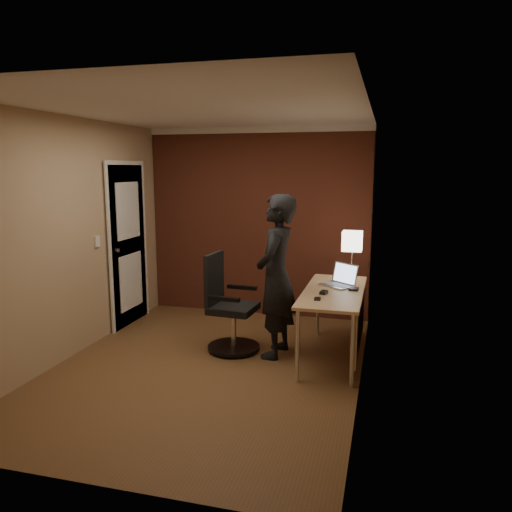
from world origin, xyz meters
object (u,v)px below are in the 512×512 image
object	(u,v)px
desk_lamp	(352,242)
office_chair	(228,309)
desk	(341,303)
phone	(317,299)
laptop	(341,280)
mouse	(324,292)
wallet	(354,289)
person	(276,276)

from	to	relation	value
desk_lamp	office_chair	distance (m)	1.60
desk	phone	xyz separation A→B (m)	(-0.19, -0.40, 0.13)
desk_lamp	phone	size ratio (longest dim) A/B	4.65
laptop	office_chair	xyz separation A→B (m)	(-1.18, -0.30, -0.33)
laptop	office_chair	bearing A→B (deg)	-165.90
mouse	wallet	distance (m)	0.37
mouse	person	world-z (taller)	person
office_chair	person	size ratio (longest dim) A/B	0.61
wallet	office_chair	xyz separation A→B (m)	(-1.33, -0.12, -0.28)
laptop	desk_lamp	bearing A→B (deg)	79.55
mouse	person	xyz separation A→B (m)	(-0.51, 0.11, 0.11)
desk	desk_lamp	size ratio (longest dim) A/B	2.80
wallet	person	size ratio (longest dim) A/B	0.06
mouse	wallet	size ratio (longest dim) A/B	0.91
laptop	phone	xyz separation A→B (m)	(-0.16, -0.64, -0.06)
desk_lamp	person	world-z (taller)	person
desk_lamp	wallet	world-z (taller)	desk_lamp
wallet	office_chair	size ratio (longest dim) A/B	0.11
laptop	wallet	bearing A→B (deg)	-49.80
laptop	person	size ratio (longest dim) A/B	0.24
desk_lamp	laptop	distance (m)	0.55
laptop	mouse	bearing A→B (deg)	-107.35
desk	office_chair	xyz separation A→B (m)	(-1.20, -0.06, -0.14)
desk	laptop	xyz separation A→B (m)	(-0.02, 0.23, 0.19)
office_chair	phone	bearing A→B (deg)	-18.55
wallet	desk_lamp	bearing A→B (deg)	96.79
desk	person	xyz separation A→B (m)	(-0.67, -0.07, 0.25)
desk	person	bearing A→B (deg)	-174.28
phone	wallet	size ratio (longest dim) A/B	1.05
desk	laptop	world-z (taller)	laptop
desk	office_chair	distance (m)	1.21
laptop	person	xyz separation A→B (m)	(-0.64, -0.30, 0.06)
desk	wallet	bearing A→B (deg)	25.33
desk	mouse	xyz separation A→B (m)	(-0.15, -0.18, 0.14)
desk	wallet	world-z (taller)	wallet
mouse	wallet	xyz separation A→B (m)	(0.28, 0.24, -0.01)
mouse	desk	bearing A→B (deg)	60.92
phone	office_chair	xyz separation A→B (m)	(-1.02, 0.34, -0.27)
desk_lamp	phone	world-z (taller)	desk_lamp
laptop	wallet	size ratio (longest dim) A/B	3.81
laptop	mouse	xyz separation A→B (m)	(-0.13, -0.42, -0.05)
desk_lamp	wallet	xyz separation A→B (m)	(0.07, -0.60, -0.41)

